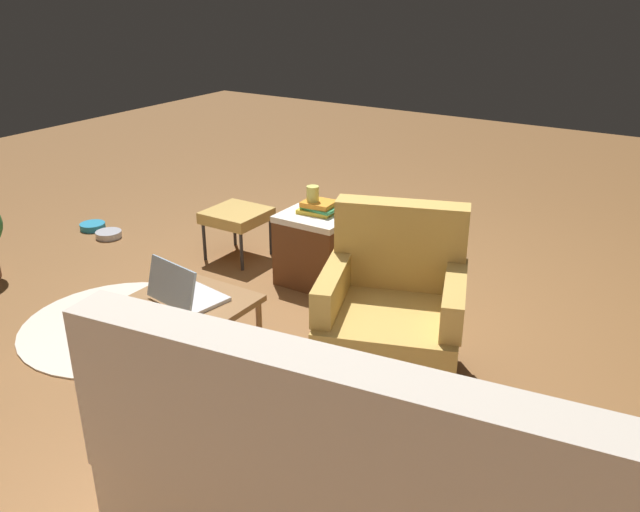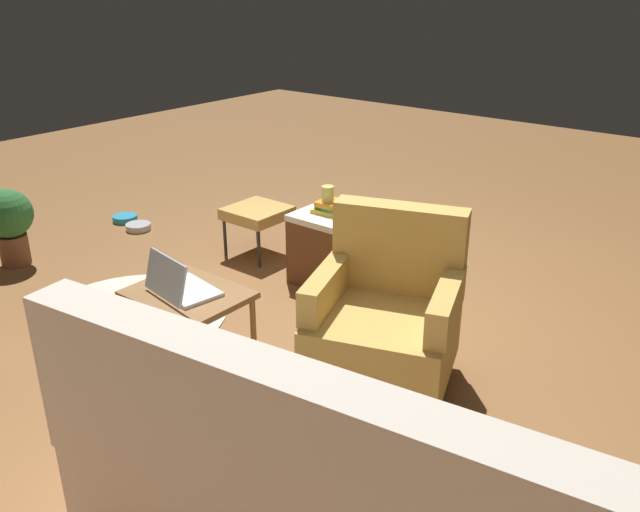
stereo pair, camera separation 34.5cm
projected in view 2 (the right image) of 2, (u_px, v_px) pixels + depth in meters
The scene contains 14 objects.
ground at pixel (352, 308), 4.10m from camera, with size 12.00×12.00×0.00m, color brown.
couch at pixel (349, 511), 2.12m from camera, with size 2.00×1.09×1.00m.
armchair at pixel (386, 318), 3.23m from camera, with size 0.85×0.86×0.87m.
laptop_desk at pixel (188, 303), 3.25m from camera, with size 0.56×0.44×0.48m.
laptop at pixel (179, 285), 3.18m from camera, with size 0.36×0.30×0.21m.
wicker_hamper at pixel (333, 247), 4.38m from camera, with size 0.45×0.45×0.48m.
book_stack_hamper at pixel (334, 207), 4.28m from camera, with size 0.26×0.22×0.08m.
yellow_mug at pixel (328, 194), 4.25m from camera, with size 0.08×0.08×0.10m, color #D8D866.
tv_remote at pixel (329, 205), 4.39m from camera, with size 0.05×0.16×0.02m, color #262628.
ottoman at pixel (257, 214), 4.77m from camera, with size 0.40×0.40×0.36m.
circular_rug at pixel (132, 315), 4.01m from camera, with size 1.15×1.15×0.01m, color beige.
pet_bowl_steel at pixel (138, 227), 5.35m from camera, with size 0.20×0.20×0.05m, color silver.
pet_bowl_teal at pixel (125, 218), 5.53m from camera, with size 0.20×0.20×0.05m, color teal.
potted_plant at pixel (9, 220), 4.60m from camera, with size 0.34×0.34×0.55m.
Camera 2 is at (-2.12, 2.97, 1.91)m, focal length 37.17 mm.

